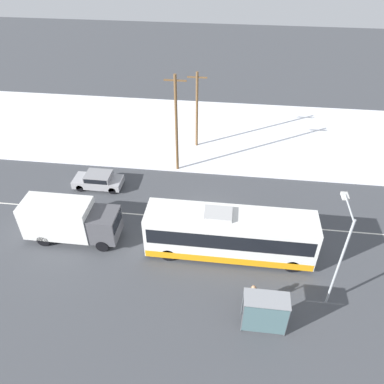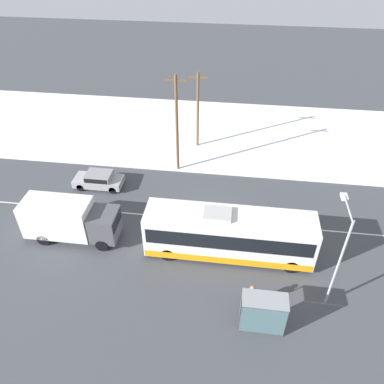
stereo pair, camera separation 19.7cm
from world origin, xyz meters
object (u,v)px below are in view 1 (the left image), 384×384
object	(u,v)px
city_bus	(230,234)
box_truck	(69,220)
pedestrian_at_stop	(253,294)
bus_shelter	(266,311)
sedan_car	(98,180)
streetlamp	(341,246)
utility_pole_snowlot	(197,109)
utility_pole_roadside	(176,124)

from	to	relation	value
city_bus	box_truck	world-z (taller)	city_bus
pedestrian_at_stop	bus_shelter	xyz separation A→B (m)	(0.63, -1.50, 0.56)
sedan_car	bus_shelter	world-z (taller)	bus_shelter
sedan_car	streetlamp	distance (m)	19.96
sedan_car	streetlamp	size ratio (longest dim) A/B	0.61
box_truck	bus_shelter	size ratio (longest dim) A/B	2.67
bus_shelter	utility_pole_snowlot	world-z (taller)	utility_pole_snowlot
streetlamp	utility_pole_snowlot	bearing A→B (deg)	120.40
city_bus	pedestrian_at_stop	bearing A→B (deg)	-69.16
box_truck	sedan_car	xyz separation A→B (m)	(-0.09, 6.17, -0.95)
pedestrian_at_stop	bus_shelter	size ratio (longest dim) A/B	0.72
utility_pole_snowlot	bus_shelter	bearing A→B (deg)	-73.08
streetlamp	utility_pole_snowlot	xyz separation A→B (m)	(-9.92, 16.91, -0.32)
box_truck	streetlamp	world-z (taller)	streetlamp
sedan_car	bus_shelter	bearing A→B (deg)	138.43
pedestrian_at_stop	utility_pole_roadside	world-z (taller)	utility_pole_roadside
city_bus	streetlamp	bearing A→B (deg)	-24.47
utility_pole_roadside	utility_pole_snowlot	xyz separation A→B (m)	(1.24, 4.40, -0.67)
pedestrian_at_stop	utility_pole_snowlot	size ratio (longest dim) A/B	0.24
bus_shelter	utility_pole_snowlot	distance (m)	20.81
city_bus	bus_shelter	world-z (taller)	city_bus
sedan_car	utility_pole_roadside	size ratio (longest dim) A/B	0.46
box_truck	utility_pole_snowlot	world-z (taller)	utility_pole_snowlot
city_bus	streetlamp	xyz separation A→B (m)	(6.11, -2.78, 2.52)
box_truck	utility_pole_roadside	xyz separation A→B (m)	(6.15, 9.59, 2.93)
city_bus	box_truck	bearing A→B (deg)	179.25
sedan_car	streetlamp	xyz separation A→B (m)	(17.41, -9.10, 3.53)
city_bus	utility_pole_roadside	bearing A→B (deg)	117.42
box_truck	bus_shelter	bearing A→B (deg)	-23.41
bus_shelter	utility_pole_roadside	size ratio (longest dim) A/B	0.28
pedestrian_at_stop	bus_shelter	distance (m)	1.72
box_truck	streetlamp	xyz separation A→B (m)	(17.32, -2.93, 2.58)
city_bus	utility_pole_roadside	xyz separation A→B (m)	(-5.05, 9.73, 2.87)
city_bus	pedestrian_at_stop	distance (m)	4.49
streetlamp	utility_pole_snowlot	distance (m)	19.61
box_truck	utility_pole_roadside	distance (m)	11.76
utility_pole_snowlot	city_bus	bearing A→B (deg)	-74.92
streetlamp	utility_pole_roadside	world-z (taller)	utility_pole_roadside
box_truck	city_bus	bearing A→B (deg)	-0.75
bus_shelter	utility_pole_roadside	xyz separation A→B (m)	(-7.26, 15.39, 2.95)
streetlamp	utility_pole_snowlot	size ratio (longest dim) A/B	0.88
box_truck	utility_pole_roadside	world-z (taller)	utility_pole_roadside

